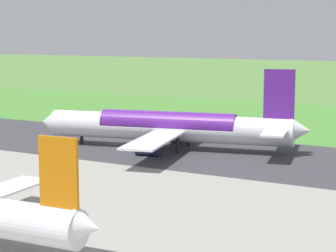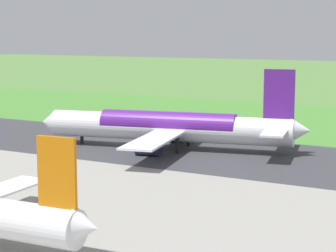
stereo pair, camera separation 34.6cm
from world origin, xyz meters
name	(u,v)px [view 2 (the right image)]	position (x,y,z in m)	size (l,w,h in m)	color
ground_plane	(117,144)	(0.00, 0.00, 0.00)	(800.00, 800.00, 0.00)	#547F3D
runway_asphalt	(117,144)	(0.00, 0.00, 0.03)	(600.00, 33.51, 0.06)	#38383D
grass_verge_foreground	(212,117)	(0.00, -45.82, 0.02)	(600.00, 80.00, 0.04)	#478534
airliner_main	(170,127)	(-12.23, -0.08, 4.35)	(53.74, 44.29, 15.88)	white
no_stopping_sign	(290,116)	(-20.96, -48.08, 1.39)	(0.60, 0.10, 2.33)	slate
traffic_cone_orange	(256,121)	(-13.50, -43.25, 0.28)	(0.40, 0.40, 0.55)	orange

